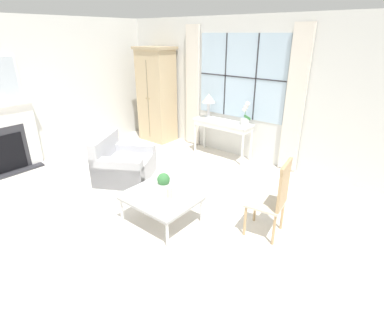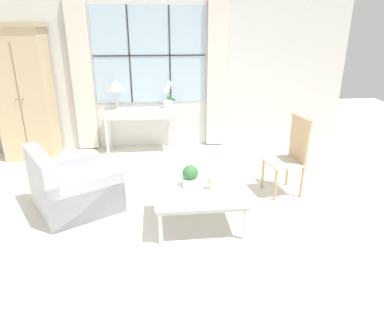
{
  "view_description": "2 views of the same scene",
  "coord_description": "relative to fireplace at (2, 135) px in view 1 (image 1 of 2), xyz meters",
  "views": [
    {
      "loc": [
        3.12,
        -2.35,
        2.48
      ],
      "look_at": [
        0.67,
        0.66,
        0.87
      ],
      "focal_mm": 28.0,
      "sensor_mm": 36.0,
      "label": 1
    },
    {
      "loc": [
        0.11,
        -3.24,
        2.13
      ],
      "look_at": [
        0.48,
        0.44,
        0.72
      ],
      "focal_mm": 32.0,
      "sensor_mm": 36.0,
      "label": 2
    }
  ],
  "objects": [
    {
      "name": "armoire",
      "position": [
        0.84,
        3.18,
        0.37
      ],
      "size": [
        0.88,
        0.62,
        2.2
      ],
      "color": "tan",
      "rests_on": "ground_plane"
    },
    {
      "name": "potted_plant_small",
      "position": [
        3.35,
        0.81,
        -0.19
      ],
      "size": [
        0.18,
        0.18,
        0.25
      ],
      "color": "white",
      "rests_on": "coffee_table"
    },
    {
      "name": "coffee_table",
      "position": [
        3.44,
        0.66,
        -0.35
      ],
      "size": [
        0.98,
        0.79,
        0.42
      ],
      "color": "silver",
      "rests_on": "ground_plane"
    },
    {
      "name": "table_lamp",
      "position": [
        2.31,
        3.28,
        0.44
      ],
      "size": [
        0.29,
        0.29,
        0.52
      ],
      "color": "silver",
      "rests_on": "console_table"
    },
    {
      "name": "console_table",
      "position": [
        2.71,
        3.24,
        -0.05
      ],
      "size": [
        1.27,
        0.42,
        0.78
      ],
      "color": "white",
      "rests_on": "ground_plane"
    },
    {
      "name": "pillar_candle",
      "position": [
        3.58,
        0.69,
        -0.24
      ],
      "size": [
        0.11,
        0.11,
        0.16
      ],
      "color": "silver",
      "rests_on": "coffee_table"
    },
    {
      "name": "side_chair_wooden",
      "position": [
        4.76,
        1.37,
        -0.15
      ],
      "size": [
        0.5,
        0.5,
        1.05
      ],
      "color": "beige",
      "rests_on": "ground_plane"
    },
    {
      "name": "ground_plane",
      "position": [
        2.91,
        0.51,
        -0.74
      ],
      "size": [
        14.0,
        14.0,
        0.0
      ],
      "primitive_type": "plane",
      "color": "silver"
    },
    {
      "name": "fireplace",
      "position": [
        0.0,
        0.0,
        0.0
      ],
      "size": [
        0.34,
        1.28,
        2.13
      ],
      "color": "#2D2D33",
      "rests_on": "ground_plane"
    },
    {
      "name": "wall_left",
      "position": [
        -0.12,
        1.11,
        0.66
      ],
      "size": [
        0.06,
        7.2,
        2.8
      ],
      "primitive_type": "cube",
      "color": "silver",
      "rests_on": "ground_plane"
    },
    {
      "name": "armchair_upholstered",
      "position": [
        1.93,
        1.21,
        -0.47
      ],
      "size": [
        1.25,
        1.28,
        0.79
      ],
      "color": "#B2B2B7",
      "rests_on": "ground_plane"
    },
    {
      "name": "potted_orchid",
      "position": [
        3.2,
        3.28,
        0.23
      ],
      "size": [
        0.21,
        0.17,
        0.48
      ],
      "color": "white",
      "rests_on": "console_table"
    },
    {
      "name": "wall_back_windowed",
      "position": [
        2.91,
        3.53,
        0.67
      ],
      "size": [
        7.2,
        0.14,
        2.8
      ],
      "color": "silver",
      "rests_on": "ground_plane"
    }
  ]
}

